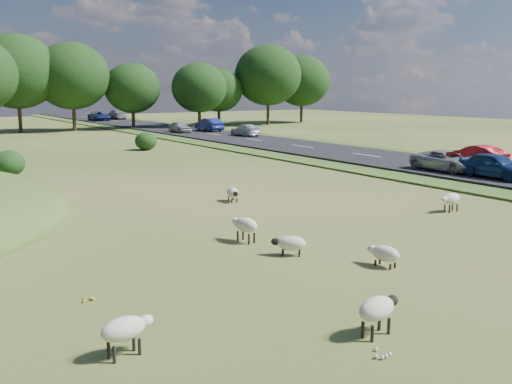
% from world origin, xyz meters
% --- Properties ---
extents(ground, '(160.00, 160.00, 0.00)m').
position_xyz_m(ground, '(0.00, 20.00, 0.00)').
color(ground, '#33581B').
rests_on(ground, ground).
extents(road, '(8.00, 150.00, 0.25)m').
position_xyz_m(road, '(20.00, 30.00, 0.12)').
color(road, black).
rests_on(road, ground).
extents(shrubs, '(26.94, 11.90, 1.59)m').
position_xyz_m(shrubs, '(-3.88, 27.40, 0.77)').
color(shrubs, black).
rests_on(shrubs, ground).
extents(sheep_0, '(0.72, 1.19, 0.66)m').
position_xyz_m(sheep_0, '(2.72, 7.09, 0.42)').
color(sheep_0, beige).
rests_on(sheep_0, ground).
extents(sheep_1, '(1.15, 0.55, 0.82)m').
position_xyz_m(sheep_1, '(9.42, -0.05, 0.57)').
color(sheep_1, beige).
rests_on(sheep_1, ground).
extents(sheep_2, '(1.09, 0.99, 0.65)m').
position_xyz_m(sheep_2, '(-0.30, -1.50, 0.41)').
color(sheep_2, beige).
rests_on(sheep_2, ground).
extents(sheep_3, '(1.18, 0.62, 0.83)m').
position_xyz_m(sheep_3, '(-7.21, -5.31, 0.58)').
color(sheep_3, beige).
rests_on(sheep_3, ground).
extents(sheep_4, '(0.69, 1.25, 0.87)m').
position_xyz_m(sheep_4, '(-0.63, 0.68, 0.61)').
color(sheep_4, beige).
rests_on(sheep_4, ground).
extents(sheep_5, '(1.26, 0.68, 0.88)m').
position_xyz_m(sheep_5, '(-2.32, -7.36, 0.62)').
color(sheep_5, beige).
rests_on(sheep_5, ground).
extents(sheep_6, '(0.62, 1.15, 0.65)m').
position_xyz_m(sheep_6, '(1.38, -3.98, 0.41)').
color(sheep_6, beige).
rests_on(sheep_6, ground).
extents(car_0, '(1.50, 3.73, 1.27)m').
position_xyz_m(car_0, '(18.10, 44.62, 0.89)').
color(car_0, '#A0A4A8').
rests_on(car_0, road).
extents(car_1, '(1.68, 4.19, 1.43)m').
position_xyz_m(car_1, '(18.10, 3.75, 0.96)').
color(car_1, navy).
rests_on(car_1, road).
extents(car_2, '(1.73, 4.25, 1.23)m').
position_xyz_m(car_2, '(21.90, 36.44, 0.87)').
color(car_2, silver).
rests_on(car_2, road).
extents(car_3, '(1.61, 4.60, 1.52)m').
position_xyz_m(car_3, '(21.90, 44.59, 1.01)').
color(car_3, navy).
rests_on(car_3, road).
extents(car_4, '(1.42, 4.08, 1.35)m').
position_xyz_m(car_4, '(21.90, 7.73, 0.92)').
color(car_4, maroon).
rests_on(car_4, road).
extents(car_5, '(2.31, 5.01, 1.39)m').
position_xyz_m(car_5, '(18.10, 73.88, 0.95)').
color(car_5, navy).
rests_on(car_5, road).
extents(car_6, '(2.16, 5.32, 1.54)m').
position_xyz_m(car_6, '(21.90, 76.69, 1.02)').
color(car_6, '#95979C').
rests_on(car_6, road).
extents(car_7, '(2.08, 4.50, 1.25)m').
position_xyz_m(car_7, '(18.10, 7.13, 0.88)').
color(car_7, '#A2A4AA').
rests_on(car_7, road).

